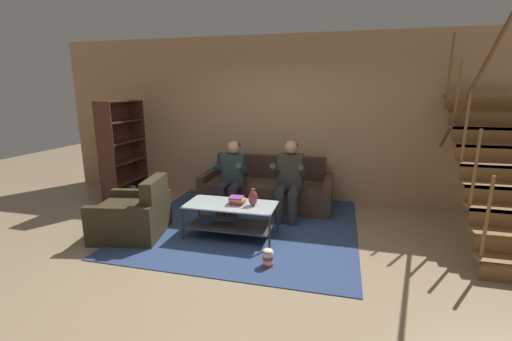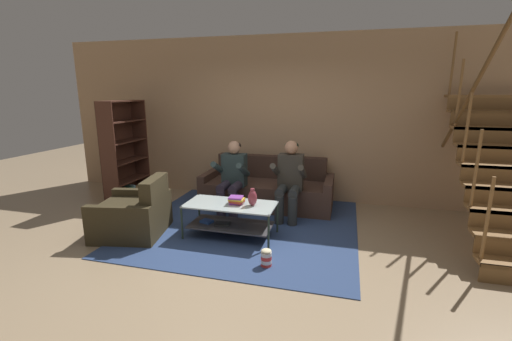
% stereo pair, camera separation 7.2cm
% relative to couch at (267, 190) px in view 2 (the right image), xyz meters
% --- Properties ---
extents(ground, '(16.80, 16.80, 0.00)m').
position_rel_couch_xyz_m(ground, '(0.02, -1.87, -0.28)').
color(ground, '#9B8364').
extents(back_partition, '(8.40, 0.12, 2.90)m').
position_rel_couch_xyz_m(back_partition, '(0.02, 0.59, 1.17)').
color(back_partition, tan).
rests_on(back_partition, ground).
extents(staircase_run, '(1.08, 2.29, 2.81)m').
position_rel_couch_xyz_m(staircase_run, '(3.19, -0.71, 0.78)').
color(staircase_run, olive).
rests_on(staircase_run, ground).
extents(couch, '(2.21, 0.86, 0.83)m').
position_rel_couch_xyz_m(couch, '(0.00, 0.00, 0.00)').
color(couch, '#452F26').
rests_on(couch, ground).
extents(person_seated_left, '(0.50, 0.58, 1.17)m').
position_rel_couch_xyz_m(person_seated_left, '(-0.46, -0.51, 0.36)').
color(person_seated_left, '#2B2432').
rests_on(person_seated_left, ground).
extents(person_seated_right, '(0.50, 0.58, 1.21)m').
position_rel_couch_xyz_m(person_seated_right, '(0.46, -0.51, 0.38)').
color(person_seated_right, '#2B2F2F').
rests_on(person_seated_right, ground).
extents(coffee_table, '(1.21, 0.58, 0.47)m').
position_rel_couch_xyz_m(coffee_table, '(-0.20, -1.39, 0.03)').
color(coffee_table, '#ADBEBD').
rests_on(coffee_table, ground).
extents(area_rug, '(3.18, 3.34, 0.01)m').
position_rel_couch_xyz_m(area_rug, '(-0.09, -0.82, -0.28)').
color(area_rug, navy).
rests_on(area_rug, ground).
extents(vase, '(0.12, 0.12, 0.23)m').
position_rel_couch_xyz_m(vase, '(0.11, -1.38, 0.29)').
color(vase, brown).
rests_on(vase, coffee_table).
extents(book_stack, '(0.21, 0.19, 0.10)m').
position_rel_couch_xyz_m(book_stack, '(-0.11, -1.37, 0.24)').
color(book_stack, '#8F3593').
rests_on(book_stack, coffee_table).
extents(bookshelf, '(0.33, 0.95, 1.79)m').
position_rel_couch_xyz_m(bookshelf, '(-2.61, -0.33, 0.44)').
color(bookshelf, '#4A291F').
rests_on(bookshelf, ground).
extents(armchair, '(1.02, 1.04, 0.81)m').
position_rel_couch_xyz_m(armchair, '(-1.51, -1.66, -0.01)').
color(armchair, '#362D1B').
rests_on(armchair, ground).
extents(popcorn_tub, '(0.12, 0.12, 0.21)m').
position_rel_couch_xyz_m(popcorn_tub, '(0.47, -2.08, -0.18)').
color(popcorn_tub, red).
rests_on(popcorn_tub, ground).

